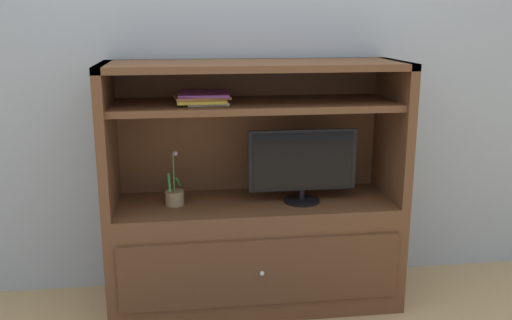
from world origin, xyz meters
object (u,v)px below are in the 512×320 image
potted_plant (175,196)px  magazine_stack (203,98)px  media_console (255,226)px  tv_monitor (302,164)px

potted_plant → magazine_stack: bearing=1.6°
media_console → potted_plant: size_ratio=5.32×
magazine_stack → media_console: bearing=0.7°
media_console → potted_plant: 0.49m
tv_monitor → media_console: bearing=169.3°
magazine_stack → tv_monitor: bearing=-4.9°
potted_plant → media_console: bearing=1.0°
media_console → tv_monitor: media_console is taller
media_console → magazine_stack: 0.79m
tv_monitor → potted_plant: tv_monitor is taller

